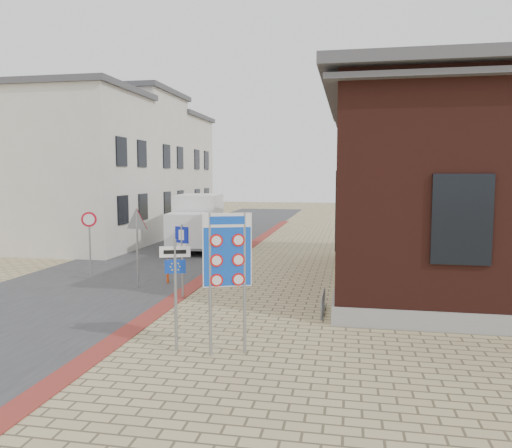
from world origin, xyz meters
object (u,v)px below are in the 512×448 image
Objects in this scene: box_truck at (197,221)px; essen_sign at (175,277)px; bollard at (168,271)px; sedan at (221,235)px; parking_sign at (182,248)px; border_sign at (227,253)px.

box_truck is 2.29× the size of essen_sign.
sedan is at bearing 92.44° from bollard.
box_truck is at bearing 88.13° from essen_sign.
bollard is (-1.23, 1.93, -1.14)m from parking_sign.
box_truck reaches higher than bollard.
sedan is 16.07m from border_sign.
bollard is at bearing 99.38° from border_sign.
border_sign reaches higher than bollard.
parking_sign is (-1.43, 4.57, -0.06)m from essen_sign.
bollard is at bearing 144.34° from parking_sign.
border_sign is at bearing -59.51° from bollard.
sedan is 1.41× the size of border_sign.
border_sign is at bearing -77.48° from box_truck.
parking_sign is 2.56m from bollard.
essen_sign is at bearing -50.68° from parking_sign.
essen_sign is 2.81× the size of bollard.
sedan is 1.76× the size of essen_sign.
essen_sign is at bearing -67.76° from bollard.
border_sign is (4.21, -15.43, 1.50)m from sedan.
box_truck is at bearing 100.29° from bollard.
bollard is at bearing -91.26° from sedan.
border_sign reaches higher than box_truck.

